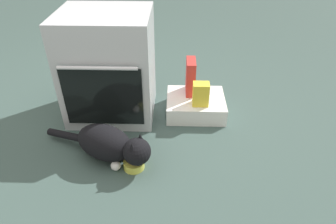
# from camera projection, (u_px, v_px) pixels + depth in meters

# --- Properties ---
(ground) EXTENTS (8.00, 8.00, 0.00)m
(ground) POSITION_uv_depth(u_px,v_px,m) (114.00, 140.00, 2.13)
(ground) COLOR #384C47
(oven) EXTENTS (0.64, 0.60, 0.80)m
(oven) POSITION_uv_depth(u_px,v_px,m) (109.00, 66.00, 2.21)
(oven) COLOR #B7BABF
(oven) RESTS_ON ground
(pantry_cabinet) EXTENTS (0.46, 0.38, 0.14)m
(pantry_cabinet) POSITION_uv_depth(u_px,v_px,m) (195.00, 105.00, 2.38)
(pantry_cabinet) COLOR white
(pantry_cabinet) RESTS_ON ground
(food_bowl) EXTENTS (0.13, 0.13, 0.08)m
(food_bowl) POSITION_uv_depth(u_px,v_px,m) (134.00, 164.00, 1.89)
(food_bowl) COLOR #D1D14C
(food_bowl) RESTS_ON ground
(cat) EXTENTS (0.77, 0.41, 0.25)m
(cat) POSITION_uv_depth(u_px,v_px,m) (110.00, 144.00, 1.89)
(cat) COLOR black
(cat) RESTS_ON ground
(snack_bag) EXTENTS (0.12, 0.09, 0.18)m
(snack_bag) POSITION_uv_depth(u_px,v_px,m) (201.00, 94.00, 2.21)
(snack_bag) COLOR yellow
(snack_bag) RESTS_ON pantry_cabinet
(cereal_box) EXTENTS (0.07, 0.18, 0.28)m
(cereal_box) POSITION_uv_depth(u_px,v_px,m) (191.00, 77.00, 2.33)
(cereal_box) COLOR #B72D28
(cereal_box) RESTS_ON pantry_cabinet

